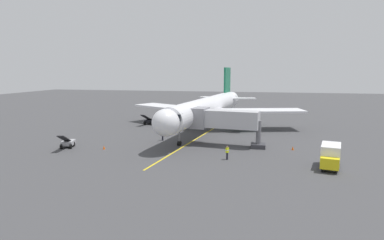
% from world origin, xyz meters
% --- Properties ---
extents(ground_plane, '(220.00, 220.00, 0.00)m').
position_xyz_m(ground_plane, '(0.00, 0.00, 0.00)').
color(ground_plane, '#424244').
extents(apron_lead_in_line, '(5.37, 39.70, 0.01)m').
position_xyz_m(apron_lead_in_line, '(1.68, 7.41, 0.01)').
color(apron_lead_in_line, yellow).
rests_on(apron_lead_in_line, ground).
extents(airplane, '(34.52, 40.32, 11.50)m').
position_xyz_m(airplane, '(1.64, 1.13, 4.00)').
color(airplane, white).
rests_on(airplane, ground).
extents(jet_bridge, '(11.52, 4.21, 5.40)m').
position_xyz_m(jet_bridge, '(-2.23, 13.01, 3.76)').
color(jet_bridge, '#B7B7BC').
rests_on(jet_bridge, ground).
extents(ground_crew_marshaller, '(0.43, 0.47, 1.71)m').
position_xyz_m(ground_crew_marshaller, '(-4.20, 20.84, 0.89)').
color(ground_crew_marshaller, '#23232D').
rests_on(ground_crew_marshaller, ground).
extents(ground_crew_wing_walker, '(0.43, 0.47, 1.71)m').
position_xyz_m(ground_crew_wing_walker, '(6.85, 11.87, 0.89)').
color(ground_crew_wing_walker, '#23232D').
rests_on(ground_crew_wing_walker, ground).
extents(belt_loader_near_nose, '(1.79, 4.68, 2.32)m').
position_xyz_m(belt_loader_near_nose, '(14.24, -2.81, 0.71)').
color(belt_loader_near_nose, black).
rests_on(belt_loader_near_nose, ground).
extents(belt_loader_portside, '(2.48, 4.73, 2.32)m').
position_xyz_m(belt_loader_portside, '(18.65, 19.18, 0.71)').
color(belt_loader_portside, '#9E9EA3').
rests_on(belt_loader_portside, ground).
extents(box_truck_starboard_side, '(2.89, 4.91, 2.62)m').
position_xyz_m(box_truck_starboard_side, '(-15.84, 21.93, 1.39)').
color(box_truck_starboard_side, yellow).
rests_on(box_truck_starboard_side, ground).
extents(safety_cone_nose_left, '(0.32, 0.32, 0.55)m').
position_xyz_m(safety_cone_nose_left, '(-12.50, 14.02, 0.28)').
color(safety_cone_nose_left, '#F2590F').
rests_on(safety_cone_nose_left, ground).
extents(safety_cone_nose_right, '(0.32, 0.32, 0.55)m').
position_xyz_m(safety_cone_nose_right, '(13.09, 19.13, 0.28)').
color(safety_cone_nose_right, '#F2590F').
rests_on(safety_cone_nose_right, ground).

